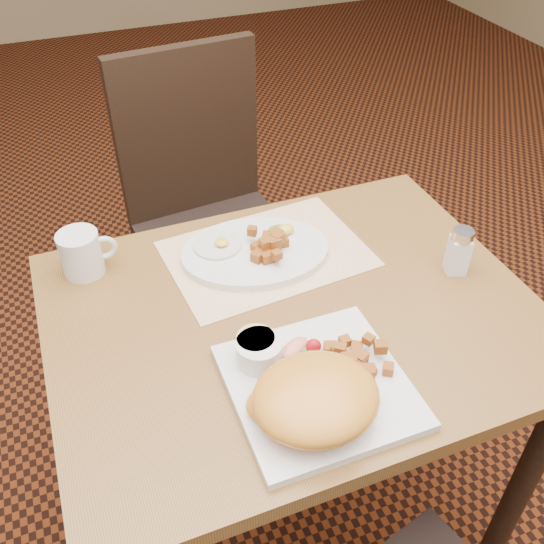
{
  "coord_description": "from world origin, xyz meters",
  "views": [
    {
      "loc": [
        -0.34,
        -0.75,
        1.53
      ],
      "look_at": [
        -0.03,
        0.04,
        0.82
      ],
      "focal_mm": 40.0,
      "sensor_mm": 36.0,
      "label": 1
    }
  ],
  "objects_px": {
    "chair_far": "(207,205)",
    "salt_shaker": "(459,251)",
    "table": "(293,351)",
    "plate_oval": "(255,252)",
    "plate_square": "(318,386)",
    "coffee_mug": "(82,253)"
  },
  "relations": [
    {
      "from": "table",
      "to": "plate_oval",
      "type": "relative_size",
      "value": 2.96
    },
    {
      "from": "chair_far",
      "to": "salt_shaker",
      "type": "relative_size",
      "value": 9.7
    },
    {
      "from": "table",
      "to": "coffee_mug",
      "type": "bearing_deg",
      "value": 143.2
    },
    {
      "from": "plate_square",
      "to": "chair_far",
      "type": "bearing_deg",
      "value": 86.04
    },
    {
      "from": "plate_square",
      "to": "salt_shaker",
      "type": "bearing_deg",
      "value": 24.76
    },
    {
      "from": "salt_shaker",
      "to": "chair_far",
      "type": "bearing_deg",
      "value": 114.0
    },
    {
      "from": "chair_far",
      "to": "plate_square",
      "type": "distance_m",
      "value": 0.92
    },
    {
      "from": "plate_oval",
      "to": "table",
      "type": "bearing_deg",
      "value": -86.11
    },
    {
      "from": "salt_shaker",
      "to": "coffee_mug",
      "type": "bearing_deg",
      "value": 158.75
    },
    {
      "from": "table",
      "to": "plate_square",
      "type": "distance_m",
      "value": 0.22
    },
    {
      "from": "plate_square",
      "to": "salt_shaker",
      "type": "relative_size",
      "value": 2.8
    },
    {
      "from": "chair_far",
      "to": "coffee_mug",
      "type": "distance_m",
      "value": 0.63
    },
    {
      "from": "chair_far",
      "to": "salt_shaker",
      "type": "height_order",
      "value": "chair_far"
    },
    {
      "from": "plate_oval",
      "to": "salt_shaker",
      "type": "xyz_separation_m",
      "value": [
        0.36,
        -0.19,
        0.04
      ]
    },
    {
      "from": "chair_far",
      "to": "salt_shaker",
      "type": "xyz_separation_m",
      "value": [
        0.32,
        -0.71,
        0.26
      ]
    },
    {
      "from": "salt_shaker",
      "to": "plate_oval",
      "type": "bearing_deg",
      "value": 151.95
    },
    {
      "from": "chair_far",
      "to": "coffee_mug",
      "type": "height_order",
      "value": "chair_far"
    },
    {
      "from": "chair_far",
      "to": "salt_shaker",
      "type": "distance_m",
      "value": 0.83
    },
    {
      "from": "table",
      "to": "coffee_mug",
      "type": "xyz_separation_m",
      "value": [
        -0.34,
        0.26,
        0.16
      ]
    },
    {
      "from": "table",
      "to": "salt_shaker",
      "type": "relative_size",
      "value": 9.0
    },
    {
      "from": "salt_shaker",
      "to": "table",
      "type": "bearing_deg",
      "value": 178.4
    },
    {
      "from": "plate_square",
      "to": "coffee_mug",
      "type": "bearing_deg",
      "value": 124.83
    }
  ]
}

